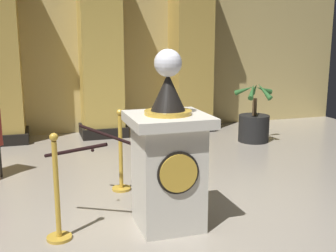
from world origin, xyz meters
TOP-DOWN VIEW (x-y plane):
  - ground_plane at (0.00, 0.00)m, footprint 11.16×11.16m
  - back_wall at (0.00, 4.74)m, footprint 11.16×0.16m
  - pedestal_clock at (-0.01, -0.05)m, footprint 0.78×0.78m
  - stanchion_near at (-0.26, 1.10)m, footprint 0.24×0.24m
  - stanchion_far at (-1.10, -0.04)m, footprint 0.24×0.24m
  - velvet_rope at (-0.68, 0.53)m, footprint 1.02×1.02m
  - column_right at (1.85, 4.31)m, footprint 0.90×0.90m
  - column_centre_rear at (0.00, 4.31)m, footprint 0.92×0.92m
  - potted_palm_right at (2.60, 2.90)m, footprint 0.72×0.71m

SIDE VIEW (x-z plane):
  - ground_plane at x=0.00m, z-range 0.00..0.00m
  - potted_palm_right at x=2.60m, z-range -0.24..0.90m
  - stanchion_near at x=-0.26m, z-range -0.16..0.88m
  - stanchion_far at x=-1.10m, z-range -0.16..0.89m
  - pedestal_clock at x=-0.01m, z-range -0.18..1.61m
  - velvet_rope at x=-0.68m, z-range 0.68..0.90m
  - column_right at x=1.85m, z-range -0.01..3.40m
  - column_centre_rear at x=0.00m, z-range -0.01..3.40m
  - back_wall at x=0.00m, z-range 0.00..3.55m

